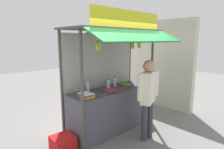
{
  "coord_description": "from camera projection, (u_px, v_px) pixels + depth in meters",
  "views": [
    {
      "loc": [
        -2.94,
        -3.14,
        2.14
      ],
      "look_at": [
        0.0,
        0.0,
        1.34
      ],
      "focal_mm": 30.29,
      "sensor_mm": 36.0,
      "label": 1
    }
  ],
  "objects": [
    {
      "name": "neighbour_wall",
      "position": [
        158.0,
        64.0,
        6.15
      ],
      "size": [
        0.2,
        2.4,
        2.74
      ],
      "primitive_type": "cube",
      "color": "beige",
      "rests_on": "ground"
    },
    {
      "name": "banana_bunch_leftmost",
      "position": [
        98.0,
        46.0,
        3.41
      ],
      "size": [
        0.11,
        0.1,
        0.3
      ],
      "color": "#332D23"
    },
    {
      "name": "stall_counter",
      "position": [
        112.0,
        109.0,
        4.53
      ],
      "size": [
        2.14,
        0.7,
        0.99
      ],
      "primitive_type": "cube",
      "color": "#4C4C56",
      "rests_on": "ground"
    },
    {
      "name": "banana_bunch_rightmost",
      "position": [
        139.0,
        45.0,
        4.21
      ],
      "size": [
        0.11,
        0.1,
        0.29
      ],
      "color": "#332D23"
    },
    {
      "name": "banana_bunch_inner_left",
      "position": [
        132.0,
        46.0,
        4.05
      ],
      "size": [
        0.09,
        0.1,
        0.3
      ],
      "color": "#332D23"
    },
    {
      "name": "stall_structure",
      "position": [
        110.0,
        62.0,
        4.38
      ],
      "size": [
        2.34,
        1.5,
        2.72
      ],
      "color": "#4C4742",
      "rests_on": "ground"
    },
    {
      "name": "water_bottle_right",
      "position": [
        115.0,
        82.0,
        4.68
      ],
      "size": [
        0.07,
        0.07,
        0.25
      ],
      "color": "silver",
      "rests_on": "stall_counter"
    },
    {
      "name": "water_bottle_front_left",
      "position": [
        88.0,
        87.0,
        4.22
      ],
      "size": [
        0.07,
        0.07,
        0.24
      ],
      "color": "silver",
      "rests_on": "stall_counter"
    },
    {
      "name": "vendor_person",
      "position": [
        148.0,
        93.0,
        3.97
      ],
      "size": [
        0.66,
        0.38,
        1.73
      ],
      "rotation": [
        0.0,
        0.0,
        0.38
      ],
      "color": "#383842",
      "rests_on": "ground"
    },
    {
      "name": "magazine_stack_mid_left",
      "position": [
        125.0,
        85.0,
        4.73
      ],
      "size": [
        0.28,
        0.33,
        0.07
      ],
      "color": "yellow",
      "rests_on": "stall_counter"
    },
    {
      "name": "magazine_stack_center",
      "position": [
        110.0,
        91.0,
        4.24
      ],
      "size": [
        0.25,
        0.31,
        0.04
      ],
      "color": "black",
      "rests_on": "stall_counter"
    },
    {
      "name": "ground_plane",
      "position": [
        112.0,
        128.0,
        4.62
      ],
      "size": [
        20.0,
        20.0,
        0.0
      ],
      "primitive_type": "plane",
      "color": "slate"
    },
    {
      "name": "plastic_crate",
      "position": [
        63.0,
        143.0,
        3.69
      ],
      "size": [
        0.43,
        0.43,
        0.29
      ],
      "primitive_type": "cube",
      "rotation": [
        0.0,
        0.0,
        -0.03
      ],
      "color": "red",
      "rests_on": "ground"
    },
    {
      "name": "magazine_stack_mid_right",
      "position": [
        86.0,
        95.0,
        3.81
      ],
      "size": [
        0.27,
        0.32,
        0.09
      ],
      "color": "yellow",
      "rests_on": "stall_counter"
    },
    {
      "name": "water_bottle_back_left",
      "position": [
        108.0,
        84.0,
        4.43
      ],
      "size": [
        0.07,
        0.07,
        0.25
      ],
      "color": "silver",
      "rests_on": "stall_counter"
    }
  ]
}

